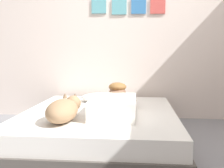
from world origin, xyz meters
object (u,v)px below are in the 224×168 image
object	(u,v)px
pillow	(102,98)
person_lying	(115,103)
coffee_cup	(125,100)
bed	(100,125)
dog	(64,110)
cell_phone	(68,116)

from	to	relation	value
pillow	person_lying	distance (m)	0.64
person_lying	coffee_cup	distance (m)	0.55
bed	dog	world-z (taller)	dog
bed	pillow	size ratio (longest dim) A/B	3.68
bed	coffee_cup	bearing A→B (deg)	62.35
dog	pillow	bearing A→B (deg)	77.90
bed	person_lying	distance (m)	0.32
dog	cell_phone	size ratio (longest dim) A/B	4.11
person_lying	coffee_cup	size ratio (longest dim) A/B	7.36
dog	cell_phone	bearing A→B (deg)	92.39
pillow	coffee_cup	distance (m)	0.29
pillow	dog	size ratio (longest dim) A/B	0.90
dog	cell_phone	xyz separation A→B (m)	(-0.01, 0.18, -0.10)
pillow	cell_phone	bearing A→B (deg)	-105.18
pillow	person_lying	world-z (taller)	person_lying
person_lying	dog	world-z (taller)	person_lying
coffee_cup	person_lying	bearing A→B (deg)	-97.59
cell_phone	pillow	bearing A→B (deg)	74.82
bed	cell_phone	bearing A→B (deg)	-132.50
person_lying	coffee_cup	bearing A→B (deg)	82.41
dog	cell_phone	world-z (taller)	dog
pillow	dog	bearing A→B (deg)	-102.10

